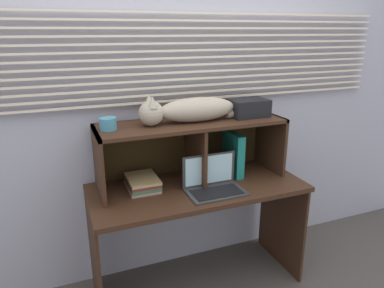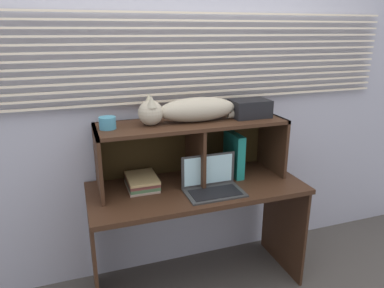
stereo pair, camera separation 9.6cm
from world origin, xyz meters
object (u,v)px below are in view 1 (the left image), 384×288
Objects in this scene: laptop at (213,184)px; binder_upright at (233,154)px; storage_box at (248,108)px; small_basket at (108,124)px; book_stack at (142,182)px; cat at (191,110)px.

laptop is 1.21× the size of binder_upright.
laptop is 0.55m from storage_box.
laptop is at bearing -18.77° from small_basket.
small_basket is at bearing -179.14° from book_stack.
cat is 0.46m from laptop.
book_stack is 0.43m from small_basket.
laptop is (0.07, -0.19, -0.41)m from cat.
binder_upright is at bearing 180.00° from storage_box.
cat is 0.53m from book_stack.
book_stack is at bearing 0.86° from small_basket.
small_basket is at bearing -180.00° from cat.
laptop reaches higher than book_stack.
binder_upright is (0.23, 0.19, 0.10)m from laptop.
cat is 0.50m from small_basket.
binder_upright reaches higher than book_stack.
book_stack is at bearing 179.75° from binder_upright.
small_basket is at bearing 180.00° from binder_upright.
binder_upright is at bearing 39.95° from laptop.
storage_box is (0.40, -0.00, -0.02)m from cat.
small_basket is 0.89m from storage_box.
laptop is at bearing -140.05° from binder_upright.
laptop is 0.43m from book_stack.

